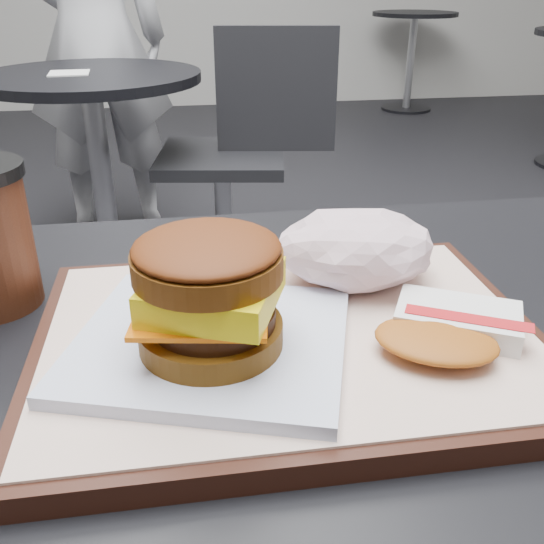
{
  "coord_description": "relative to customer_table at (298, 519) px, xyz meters",
  "views": [
    {
      "loc": [
        -0.08,
        -0.39,
        1.03
      ],
      "look_at": [
        -0.02,
        0.01,
        0.83
      ],
      "focal_mm": 40.0,
      "sensor_mm": 36.0,
      "label": 1
    }
  ],
  "objects": [
    {
      "name": "neighbor_table",
      "position": [
        -0.35,
        1.65,
        -0.03
      ],
      "size": [
        0.7,
        0.7,
        0.75
      ],
      "color": "black",
      "rests_on": "ground"
    },
    {
      "name": "serving_tray",
      "position": [
        -0.01,
        0.0,
        0.2
      ],
      "size": [
        0.38,
        0.28,
        0.02
      ],
      "color": "black",
      "rests_on": "customer_table"
    },
    {
      "name": "hash_brown",
      "position": [
        0.1,
        -0.03,
        0.22
      ],
      "size": [
        0.13,
        0.12,
        0.02
      ],
      "color": "white",
      "rests_on": "serving_tray"
    },
    {
      "name": "customer_table",
      "position": [
        0.0,
        0.0,
        0.0
      ],
      "size": [
        0.8,
        0.6,
        0.77
      ],
      "color": "#A5A5AA",
      "rests_on": "ground"
    },
    {
      "name": "bg_table_far",
      "position": [
        1.8,
        4.5,
        -0.02
      ],
      "size": [
        0.66,
        0.66,
        0.75
      ],
      "color": "black",
      "rests_on": "ground"
    },
    {
      "name": "neighbor_chair",
      "position": [
        0.12,
        1.65,
        -0.07
      ],
      "size": [
        0.63,
        0.48,
        0.88
      ],
      "color": "#B2B2B7",
      "rests_on": "ground"
    },
    {
      "name": "napkin",
      "position": [
        -0.41,
        1.63,
        0.17
      ],
      "size": [
        0.13,
        0.13,
        0.0
      ],
      "primitive_type": "cube",
      "rotation": [
        0.0,
        0.0,
        0.07
      ],
      "color": "white",
      "rests_on": "neighbor_table"
    },
    {
      "name": "patron",
      "position": [
        -0.39,
        2.24,
        0.22
      ],
      "size": [
        0.61,
        0.43,
        1.6
      ],
      "primitive_type": "imported",
      "rotation": [
        0.0,
        0.0,
        3.22
      ],
      "color": "silver",
      "rests_on": "ground"
    },
    {
      "name": "breakfast_sandwich",
      "position": [
        -0.07,
        -0.02,
        0.24
      ],
      "size": [
        0.23,
        0.22,
        0.09
      ],
      "color": "white",
      "rests_on": "serving_tray"
    },
    {
      "name": "crumpled_wrapper",
      "position": [
        0.06,
        0.07,
        0.24
      ],
      "size": [
        0.14,
        0.11,
        0.06
      ],
      "primitive_type": null,
      "color": "white",
      "rests_on": "serving_tray"
    }
  ]
}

